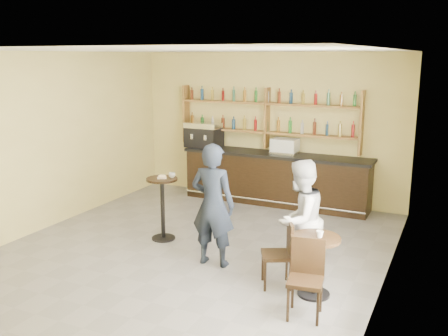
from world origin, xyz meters
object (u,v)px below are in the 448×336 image
at_px(pastry_case, 285,146).
at_px(cafe_table, 315,266).
at_px(pedestal_table, 163,209).
at_px(espresso_machine, 204,135).
at_px(chair_west, 277,254).
at_px(patron_second, 300,219).
at_px(chair_south, 305,280).
at_px(man_main, 213,205).
at_px(bar_counter, 276,178).

height_order(pastry_case, cafe_table, pastry_case).
height_order(pedestal_table, cafe_table, pedestal_table).
height_order(espresso_machine, chair_west, espresso_machine).
distance_m(pedestal_table, patron_second, 2.62).
height_order(cafe_table, chair_south, chair_south).
bearing_deg(chair_west, cafe_table, 58.29).
height_order(chair_west, patron_second, patron_second).
height_order(pedestal_table, chair_south, pedestal_table).
bearing_deg(pedestal_table, patron_second, -9.71).
height_order(pedestal_table, man_main, man_main).
bearing_deg(bar_counter, pedestal_table, -109.61).
bearing_deg(man_main, bar_counter, -89.13).
distance_m(cafe_table, patron_second, 0.75).
height_order(pastry_case, chair_south, pastry_case).
bearing_deg(patron_second, pedestal_table, -80.97).
bearing_deg(chair_south, man_main, 142.49).
distance_m(bar_counter, chair_west, 3.98).
relative_size(espresso_machine, man_main, 0.41).
bearing_deg(bar_counter, pastry_case, 0.00).
bearing_deg(espresso_machine, pedestal_table, -73.00).
xyz_separation_m(espresso_machine, pedestal_table, (0.70, -2.88, -0.83)).
xyz_separation_m(pastry_case, chair_south, (1.77, -4.39, -0.79)).
xyz_separation_m(man_main, chair_west, (1.12, -0.29, -0.48)).
height_order(espresso_machine, man_main, man_main).
bearing_deg(chair_west, man_main, -130.98).
height_order(bar_counter, man_main, man_main).
distance_m(pedestal_table, chair_south, 3.35).
relative_size(cafe_table, patron_second, 0.48).
xyz_separation_m(chair_west, patron_second, (0.19, 0.42, 0.40)).
bearing_deg(pastry_case, cafe_table, -68.50).
relative_size(bar_counter, man_main, 2.16).
relative_size(man_main, patron_second, 1.09).
relative_size(bar_counter, pedestal_table, 3.72).
relative_size(bar_counter, patron_second, 2.36).
bearing_deg(pastry_case, espresso_machine, 177.10).
xyz_separation_m(espresso_machine, pastry_case, (1.92, 0.00, -0.11)).
xyz_separation_m(cafe_table, chair_south, (0.05, -0.60, 0.07)).
relative_size(espresso_machine, chair_south, 0.81).
distance_m(pastry_case, pedestal_table, 3.20).
bearing_deg(chair_south, bar_counter, 105.13).
bearing_deg(espresso_machine, chair_south, -46.72).
distance_m(man_main, chair_south, 2.02).
distance_m(chair_west, patron_second, 0.61).
xyz_separation_m(bar_counter, chair_south, (1.96, -4.39, -0.07)).
bearing_deg(patron_second, espresso_machine, -116.65).
relative_size(espresso_machine, pastry_case, 1.43).
relative_size(cafe_table, chair_west, 0.89).
relative_size(pedestal_table, man_main, 0.58).
relative_size(pastry_case, cafe_table, 0.66).
distance_m(man_main, cafe_table, 1.79).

